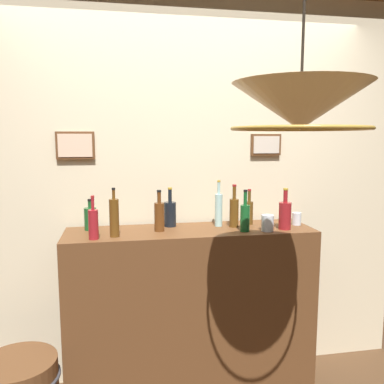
# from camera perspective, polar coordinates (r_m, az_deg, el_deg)

# --- Properties ---
(panelled_rear_partition) EXTENTS (3.26, 0.15, 2.82)m
(panelled_rear_partition) POSITION_cam_1_polar(r_m,az_deg,el_deg) (2.81, -1.29, 3.32)
(panelled_rear_partition) COLOR beige
(panelled_rear_partition) RESTS_ON ground
(bar_shelf_unit) EXTENTS (1.58, 0.43, 1.12)m
(bar_shelf_unit) POSITION_cam_1_polar(r_m,az_deg,el_deg) (2.76, -0.20, -16.74)
(bar_shelf_unit) COLOR brown
(bar_shelf_unit) RESTS_ON ground
(liquor_bottle_gin) EXTENTS (0.08, 0.08, 0.26)m
(liquor_bottle_gin) POSITION_cam_1_polar(r_m,az_deg,el_deg) (2.66, -3.13, -3.02)
(liquor_bottle_gin) COLOR black
(liquor_bottle_gin) RESTS_ON bar_shelf_unit
(liquor_bottle_vodka) EXTENTS (0.05, 0.05, 0.24)m
(liquor_bottle_vodka) POSITION_cam_1_polar(r_m,az_deg,el_deg) (2.75, 8.10, -2.76)
(liquor_bottle_vodka) COLOR #573C16
(liquor_bottle_vodka) RESTS_ON bar_shelf_unit
(liquor_bottle_brandy) EXTENTS (0.05, 0.05, 0.31)m
(liquor_bottle_brandy) POSITION_cam_1_polar(r_m,az_deg,el_deg) (2.66, 3.80, -2.40)
(liquor_bottle_brandy) COLOR #A5D2CE
(liquor_bottle_brandy) RESTS_ON bar_shelf_unit
(liquor_bottle_whiskey) EXTENTS (0.06, 0.06, 0.29)m
(liquor_bottle_whiskey) POSITION_cam_1_polar(r_m,az_deg,el_deg) (2.42, -10.99, -3.53)
(liquor_bottle_whiskey) COLOR brown
(liquor_bottle_whiskey) RESTS_ON bar_shelf_unit
(liquor_bottle_tequila) EXTENTS (0.06, 0.06, 0.26)m
(liquor_bottle_tequila) POSITION_cam_1_polar(r_m,az_deg,el_deg) (2.53, 7.54, -3.50)
(liquor_bottle_tequila) COLOR #175625
(liquor_bottle_tequila) RESTS_ON bar_shelf_unit
(liquor_bottle_mezcal) EXTENTS (0.08, 0.08, 0.27)m
(liquor_bottle_mezcal) POSITION_cam_1_polar(r_m,az_deg,el_deg) (2.64, 13.06, -3.14)
(liquor_bottle_mezcal) COLOR maroon
(liquor_bottle_mezcal) RESTS_ON bar_shelf_unit
(liquor_bottle_rye) EXTENTS (0.08, 0.08, 0.20)m
(liquor_bottle_rye) POSITION_cam_1_polar(r_m,az_deg,el_deg) (2.64, -14.24, -3.64)
(liquor_bottle_rye) COLOR #194F22
(liquor_bottle_rye) RESTS_ON bar_shelf_unit
(liquor_bottle_rum) EXTENTS (0.06, 0.06, 0.26)m
(liquor_bottle_rum) POSITION_cam_1_polar(r_m,az_deg,el_deg) (2.53, -4.67, -3.38)
(liquor_bottle_rum) COLOR #5D3214
(liquor_bottle_rum) RESTS_ON bar_shelf_unit
(liquor_bottle_vermouth) EXTENTS (0.06, 0.06, 0.28)m
(liquor_bottle_vermouth) POSITION_cam_1_polar(r_m,az_deg,el_deg) (2.65, 5.99, -2.77)
(liquor_bottle_vermouth) COLOR brown
(liquor_bottle_vermouth) RESTS_ON bar_shelf_unit
(liquor_bottle_amaro) EXTENTS (0.06, 0.06, 0.26)m
(liquor_bottle_amaro) POSITION_cam_1_polar(r_m,az_deg,el_deg) (2.39, -13.84, -4.38)
(liquor_bottle_amaro) COLOR maroon
(liquor_bottle_amaro) RESTS_ON bar_shelf_unit
(glass_tumbler_rocks) EXTENTS (0.06, 0.06, 0.08)m
(glass_tumbler_rocks) POSITION_cam_1_polar(r_m,az_deg,el_deg) (2.80, 14.63, -3.69)
(glass_tumbler_rocks) COLOR silver
(glass_tumbler_rocks) RESTS_ON bar_shelf_unit
(glass_tumbler_highball) EXTENTS (0.08, 0.08, 0.10)m
(glass_tumbler_highball) POSITION_cam_1_polar(r_m,az_deg,el_deg) (2.58, 10.68, -4.34)
(glass_tumbler_highball) COLOR silver
(glass_tumbler_highball) RESTS_ON bar_shelf_unit
(pendant_lamp) EXTENTS (0.59, 0.59, 0.61)m
(pendant_lamp) POSITION_cam_1_polar(r_m,az_deg,el_deg) (1.79, 15.16, 11.45)
(pendant_lamp) COLOR beige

